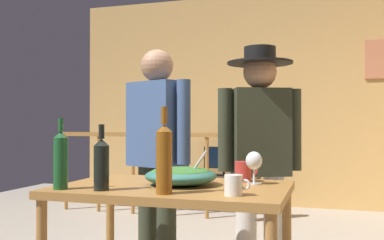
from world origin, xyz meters
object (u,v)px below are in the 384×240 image
object	(u,v)px
wine_bottle_amber	(164,158)
person_standing_left	(157,146)
stair_railing	(183,163)
flat_screen_tv	(223,159)
person_standing_right	(260,150)
serving_table	(173,202)
tv_console	(224,192)
wine_glass	(254,162)
mug_white	(234,185)
wine_bottle_green	(61,159)
mug_red	(243,172)
wine_bottle_dark	(101,163)
salad_bowl	(181,175)

from	to	relation	value
wine_bottle_amber	person_standing_left	bearing A→B (deg)	113.59
stair_railing	wine_bottle_amber	distance (m)	3.20
person_standing_left	flat_screen_tv	bearing A→B (deg)	-61.95
person_standing_right	wine_bottle_amber	bearing A→B (deg)	48.23
serving_table	wine_bottle_amber	bearing A→B (deg)	-78.90
flat_screen_tv	tv_console	bearing A→B (deg)	90.00
flat_screen_tv	wine_glass	world-z (taller)	wine_glass
mug_white	wine_bottle_green	bearing A→B (deg)	-175.88
stair_railing	person_standing_left	size ratio (longest dim) A/B	1.53
wine_glass	mug_red	bearing A→B (deg)	129.09
tv_console	mug_white	size ratio (longest dim) A/B	7.80
wine_bottle_dark	mug_white	size ratio (longest dim) A/B	2.70
flat_screen_tv	salad_bowl	size ratio (longest dim) A/B	1.36
wine_bottle_amber	salad_bowl	bearing A→B (deg)	94.22
flat_screen_tv	mug_white	bearing A→B (deg)	-76.16
serving_table	person_standing_left	xyz separation A→B (m)	(-0.35, 0.64, 0.25)
salad_bowl	mug_white	bearing A→B (deg)	-37.22
stair_railing	mug_red	size ratio (longest dim) A/B	19.33
mug_red	wine_bottle_amber	bearing A→B (deg)	-116.28
wine_bottle_dark	mug_white	xyz separation A→B (m)	(0.63, 0.03, -0.08)
tv_console	person_standing_right	size ratio (longest dim) A/B	0.58
person_standing_left	person_standing_right	distance (m)	0.69
stair_railing	salad_bowl	distance (m)	2.90
stair_railing	mug_red	bearing A→B (deg)	-64.83
wine_bottle_dark	person_standing_right	bearing A→B (deg)	55.74
tv_console	wine_glass	xyz separation A→B (m)	(0.93, -3.32, 0.68)
wine_bottle_green	mug_red	xyz separation A→B (m)	(0.79, 0.54, -0.09)
wine_bottle_dark	wine_bottle_amber	distance (m)	0.32
wine_glass	wine_bottle_amber	world-z (taller)	wine_bottle_amber
wine_bottle_amber	mug_white	world-z (taller)	wine_bottle_amber
salad_bowl	person_standing_left	world-z (taller)	person_standing_left
wine_bottle_green	mug_red	bearing A→B (deg)	34.49
tv_console	mug_white	distance (m)	3.87
wine_bottle_dark	mug_red	xyz separation A→B (m)	(0.58, 0.51, -0.07)
wine_bottle_amber	mug_white	xyz separation A→B (m)	(0.31, 0.05, -0.12)
wine_bottle_dark	wine_bottle_amber	size ratio (longest dim) A/B	0.80
wine_bottle_dark	person_standing_right	xyz separation A→B (m)	(0.61, 0.90, 0.02)
wine_bottle_amber	wine_bottle_green	bearing A→B (deg)	-178.57
wine_bottle_green	wine_bottle_dark	bearing A→B (deg)	7.23
serving_table	person_standing_left	distance (m)	0.77
salad_bowl	mug_white	xyz separation A→B (m)	(0.33, -0.25, -0.01)
wine_bottle_amber	person_standing_left	size ratio (longest dim) A/B	0.25
wine_bottle_amber	person_standing_right	bearing A→B (deg)	72.23
person_standing_left	wine_bottle_green	bearing A→B (deg)	106.25
wine_bottle_amber	serving_table	bearing A→B (deg)	101.10
stair_railing	wine_bottle_amber	world-z (taller)	wine_bottle_amber
wine_bottle_amber	person_standing_right	xyz separation A→B (m)	(0.29, 0.91, -0.01)
wine_glass	wine_bottle_amber	distance (m)	0.55
stair_railing	wine_bottle_amber	xyz separation A→B (m)	(0.93, -3.05, 0.30)
serving_table	person_standing_right	size ratio (longest dim) A/B	0.74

